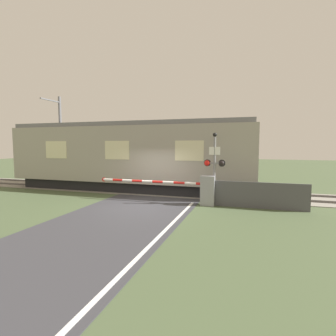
# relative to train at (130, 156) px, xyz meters

# --- Properties ---
(ground_plane) EXTENTS (80.00, 80.00, 0.00)m
(ground_plane) POSITION_rel_train_xyz_m (2.31, -3.50, -1.99)
(ground_plane) COLOR #475638
(track_bed) EXTENTS (36.00, 3.20, 0.13)m
(track_bed) POSITION_rel_train_xyz_m (2.31, 0.00, -1.97)
(track_bed) COLOR gray
(track_bed) RESTS_ON ground_plane
(train) EXTENTS (14.16, 3.12, 3.89)m
(train) POSITION_rel_train_xyz_m (0.00, 0.00, 0.00)
(train) COLOR black
(train) RESTS_ON ground_plane
(crossing_barrier) EXTENTS (5.54, 0.44, 1.29)m
(crossing_barrier) POSITION_rel_train_xyz_m (4.58, -2.66, -1.30)
(crossing_barrier) COLOR gray
(crossing_barrier) RESTS_ON ground_plane
(signal_post) EXTENTS (0.93, 0.26, 3.16)m
(signal_post) POSITION_rel_train_xyz_m (5.23, -2.48, -0.19)
(signal_post) COLOR gray
(signal_post) RESTS_ON ground_plane
(catenary_pole) EXTENTS (0.20, 1.90, 6.07)m
(catenary_pole) POSITION_rel_train_xyz_m (-6.42, 1.85, 1.19)
(catenary_pole) COLOR slate
(catenary_pole) RESTS_ON ground_plane
(roadside_fence) EXTENTS (4.34, 0.06, 1.10)m
(roadside_fence) POSITION_rel_train_xyz_m (6.86, -2.63, -1.44)
(roadside_fence) COLOR #4C4C51
(roadside_fence) RESTS_ON ground_plane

